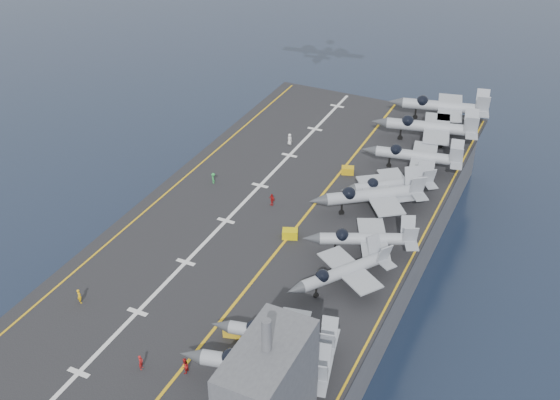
% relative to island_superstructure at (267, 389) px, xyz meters
% --- Properties ---
extents(ground, '(500.00, 500.00, 0.00)m').
position_rel_island_superstructure_xyz_m(ground, '(-15.00, 30.00, -17.90)').
color(ground, '#142135').
rests_on(ground, ground).
extents(hull, '(36.00, 90.00, 10.00)m').
position_rel_island_superstructure_xyz_m(hull, '(-15.00, 30.00, -12.90)').
color(hull, '#56595E').
rests_on(hull, ground).
extents(flight_deck, '(38.00, 92.00, 0.40)m').
position_rel_island_superstructure_xyz_m(flight_deck, '(-15.00, 30.00, -7.70)').
color(flight_deck, black).
rests_on(flight_deck, hull).
extents(foul_line, '(0.35, 90.00, 0.02)m').
position_rel_island_superstructure_xyz_m(foul_line, '(-12.00, 30.00, -7.48)').
color(foul_line, gold).
rests_on(foul_line, flight_deck).
extents(landing_centerline, '(0.50, 90.00, 0.02)m').
position_rel_island_superstructure_xyz_m(landing_centerline, '(-21.00, 30.00, -7.48)').
color(landing_centerline, silver).
rests_on(landing_centerline, flight_deck).
extents(deck_edge_port, '(0.25, 90.00, 0.02)m').
position_rel_island_superstructure_xyz_m(deck_edge_port, '(-32.00, 30.00, -7.48)').
color(deck_edge_port, gold).
rests_on(deck_edge_port, flight_deck).
extents(deck_edge_stbd, '(0.25, 90.00, 0.02)m').
position_rel_island_superstructure_xyz_m(deck_edge_stbd, '(3.50, 30.00, -7.48)').
color(deck_edge_stbd, gold).
rests_on(deck_edge_stbd, flight_deck).
extents(island_superstructure, '(5.00, 10.00, 15.00)m').
position_rel_island_superstructure_xyz_m(island_superstructure, '(0.00, 0.00, 0.00)').
color(island_superstructure, '#56595E').
rests_on(island_superstructure, flight_deck).
extents(fighter_jet_1, '(16.69, 13.03, 5.14)m').
position_rel_island_superstructure_xyz_m(fighter_jet_1, '(-3.68, 6.56, -4.93)').
color(fighter_jet_1, '#A1ABB2').
rests_on(fighter_jet_1, flight_deck).
extents(fighter_jet_2, '(14.68, 11.28, 4.57)m').
position_rel_island_superstructure_xyz_m(fighter_jet_2, '(-4.09, 11.40, -5.21)').
color(fighter_jet_2, gray).
rests_on(fighter_jet_2, flight_deck).
extents(fighter_jet_3, '(15.02, 16.19, 4.68)m').
position_rel_island_superstructure_xyz_m(fighter_jet_3, '(-2.11, 23.93, -5.16)').
color(fighter_jet_3, '#9FA6B1').
rests_on(fighter_jet_3, flight_deck).
extents(fighter_jet_4, '(16.44, 14.18, 4.81)m').
position_rel_island_superstructure_xyz_m(fighter_jet_4, '(-1.85, 31.05, -5.10)').
color(fighter_jet_4, gray).
rests_on(fighter_jet_4, flight_deck).
extents(fighter_jet_5, '(18.71, 17.65, 5.41)m').
position_rel_island_superstructure_xyz_m(fighter_jet_5, '(-4.33, 40.64, -4.79)').
color(fighter_jet_5, '#9298A2').
rests_on(fighter_jet_5, flight_deck).
extents(fighter_jet_6, '(15.88, 15.08, 4.60)m').
position_rel_island_superstructure_xyz_m(fighter_jet_6, '(-3.01, 44.94, -5.20)').
color(fighter_jet_6, '#8C959C').
rests_on(fighter_jet_6, flight_deck).
extents(fighter_jet_7, '(16.34, 12.39, 5.14)m').
position_rel_island_superstructure_xyz_m(fighter_jet_7, '(-2.03, 53.90, -4.93)').
color(fighter_jet_7, '#98A1A8').
rests_on(fighter_jet_7, flight_deck).
extents(fighter_jet_8, '(18.57, 14.40, 5.75)m').
position_rel_island_superstructure_xyz_m(fighter_jet_8, '(-2.74, 63.50, -4.63)').
color(fighter_jet_8, gray).
rests_on(fighter_jet_8, flight_deck).
extents(tow_cart_a, '(2.14, 1.68, 1.13)m').
position_rel_island_superstructure_xyz_m(tow_cart_a, '(-9.77, 11.38, -6.94)').
color(tow_cart_a, gold).
rests_on(tow_cart_a, flight_deck).
extents(tow_cart_b, '(2.28, 1.89, 1.17)m').
position_rel_island_superstructure_xyz_m(tow_cart_b, '(-11.77, 30.16, -6.92)').
color(tow_cart_b, '#CCB607').
rests_on(tow_cart_b, flight_deck).
extents(tow_cart_c, '(2.09, 1.70, 1.08)m').
position_rel_island_superstructure_xyz_m(tow_cart_c, '(-10.94, 48.61, -6.96)').
color(tow_cart_c, '#C89A0F').
rests_on(tow_cart_c, flight_deck).
extents(crew_1, '(1.30, 1.10, 1.84)m').
position_rel_island_superstructure_xyz_m(crew_1, '(-27.75, 8.61, -6.58)').
color(crew_1, '#F5B10E').
rests_on(crew_1, flight_deck).
extents(crew_3, '(1.12, 1.16, 1.62)m').
position_rel_island_superstructure_xyz_m(crew_3, '(-27.37, 37.77, -6.69)').
color(crew_3, green).
rests_on(crew_3, flight_deck).
extents(crew_4, '(1.24, 1.04, 1.76)m').
position_rel_island_superstructure_xyz_m(crew_4, '(-17.24, 36.11, -6.62)').
color(crew_4, '#B21515').
rests_on(crew_4, flight_deck).
extents(crew_5, '(1.32, 1.12, 1.86)m').
position_rel_island_superstructure_xyz_m(crew_5, '(-22.50, 53.31, -6.57)').
color(crew_5, white).
rests_on(crew_5, flight_deck).
extents(crew_6, '(0.87, 1.13, 1.70)m').
position_rel_island_superstructure_xyz_m(crew_6, '(-15.68, 3.18, -6.65)').
color(crew_6, '#B21919').
rests_on(crew_6, flight_deck).
extents(crew_7, '(0.81, 1.14, 1.81)m').
position_rel_island_superstructure_xyz_m(crew_7, '(-11.45, 4.61, -6.59)').
color(crew_7, '#B21919').
rests_on(crew_7, flight_deck).
extents(fighter_jet_9, '(18.57, 14.40, 5.75)m').
position_rel_island_superstructure_xyz_m(fighter_jet_9, '(-2.74, 72.00, -4.63)').
color(fighter_jet_9, gray).
rests_on(fighter_jet_9, flight_deck).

